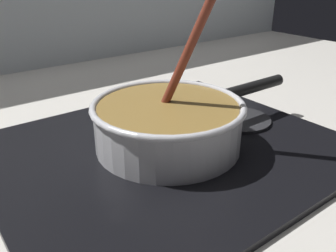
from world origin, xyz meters
TOP-DOWN VIEW (x-y plane):
  - ground at (0.00, 0.00)m, footprint 2.40×1.60m
  - hob_plate at (0.10, 0.13)m, footprint 0.56×0.48m
  - burner_ring at (0.10, 0.13)m, footprint 0.17×0.17m
  - spare_burner at (0.28, 0.13)m, footprint 0.12×0.12m
  - cooking_pan at (0.11, 0.13)m, footprint 0.41×0.25m

SIDE VIEW (x-z plane):
  - ground at x=0.00m, z-range -0.04..0.00m
  - hob_plate at x=0.10m, z-range 0.00..0.01m
  - spare_burner at x=0.28m, z-range 0.01..0.02m
  - burner_ring at x=0.10m, z-range 0.01..0.02m
  - cooking_pan at x=0.11m, z-range -0.10..0.21m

